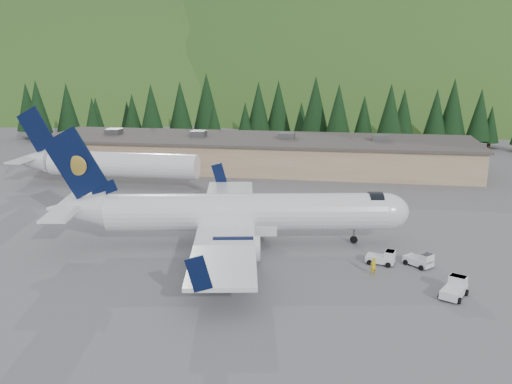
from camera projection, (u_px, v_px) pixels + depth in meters
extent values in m
plane|color=slate|center=(247.00, 244.00, 58.43)|extent=(600.00, 600.00, 0.00)
cylinder|color=white|center=(247.00, 212.00, 57.60)|extent=(28.27, 8.72, 3.77)
ellipsoid|color=white|center=(384.00, 211.00, 57.87)|extent=(5.49, 4.58, 3.77)
cylinder|color=black|center=(375.00, 207.00, 57.74)|extent=(1.93, 3.31, 3.11)
cone|color=white|center=(77.00, 209.00, 57.18)|extent=(6.59, 4.78, 3.77)
cube|color=white|center=(237.00, 227.00, 57.97)|extent=(8.46, 4.59, 1.00)
cube|color=white|center=(227.00, 222.00, 57.81)|extent=(11.51, 34.49, 0.35)
cube|color=black|center=(219.00, 174.00, 73.97)|extent=(2.02, 0.51, 2.88)
cube|color=black|center=(199.00, 274.00, 40.95)|extent=(2.02, 0.51, 2.88)
cylinder|color=black|center=(237.00, 214.00, 63.67)|extent=(4.55, 3.02, 2.30)
cylinder|color=white|center=(254.00, 213.00, 63.70)|extent=(1.03, 2.51, 2.44)
cube|color=white|center=(237.00, 209.00, 63.53)|extent=(2.21, 0.64, 0.90)
cylinder|color=black|center=(236.00, 249.00, 52.40)|extent=(4.55, 3.02, 2.30)
cylinder|color=white|center=(257.00, 249.00, 52.44)|extent=(1.03, 2.51, 2.44)
cube|color=white|center=(236.00, 243.00, 52.27)|extent=(2.21, 0.64, 0.90)
cube|color=black|center=(75.00, 163.00, 56.04)|extent=(6.15, 1.40, 7.35)
ellipsoid|color=gold|center=(78.00, 165.00, 56.29)|extent=(1.98, 0.53, 1.98)
ellipsoid|color=gold|center=(77.00, 166.00, 55.90)|extent=(1.98, 0.53, 1.98)
cube|color=black|center=(104.00, 189.00, 56.72)|extent=(2.76, 0.74, 1.99)
cube|color=white|center=(72.00, 204.00, 57.05)|extent=(4.80, 12.78, 0.22)
cylinder|color=slate|center=(354.00, 235.00, 58.42)|extent=(0.23, 0.23, 1.80)
cylinder|color=black|center=(354.00, 240.00, 58.55)|extent=(0.80, 0.41, 0.76)
cylinder|color=slate|center=(218.00, 227.00, 60.75)|extent=(0.28, 0.28, 2.00)
cylinder|color=black|center=(222.00, 231.00, 60.87)|extent=(1.15, 0.54, 1.10)
cylinder|color=black|center=(215.00, 231.00, 60.85)|extent=(1.15, 0.54, 1.10)
cylinder|color=slate|center=(216.00, 244.00, 55.51)|extent=(0.28, 0.28, 2.00)
cylinder|color=black|center=(220.00, 248.00, 55.62)|extent=(1.15, 0.54, 1.10)
cylinder|color=black|center=(212.00, 248.00, 55.61)|extent=(1.15, 0.54, 1.10)
cylinder|color=white|center=(123.00, 165.00, 82.11)|extent=(22.00, 3.60, 3.60)
cone|color=white|center=(33.00, 160.00, 84.23)|extent=(5.00, 3.60, 3.60)
cube|color=black|center=(37.00, 130.00, 82.95)|extent=(5.82, 0.28, 6.89)
cube|color=white|center=(33.00, 156.00, 84.08)|extent=(2.40, 11.00, 0.20)
cube|color=white|center=(380.00, 259.00, 52.92)|extent=(2.80, 1.86, 0.60)
cube|color=white|center=(390.00, 255.00, 52.47)|extent=(1.12, 1.37, 0.77)
cube|color=black|center=(390.00, 251.00, 52.39)|extent=(1.01, 1.26, 0.09)
cylinder|color=black|center=(391.00, 260.00, 53.26)|extent=(0.51, 0.30, 0.48)
cylinder|color=black|center=(388.00, 265.00, 52.04)|extent=(0.51, 0.30, 0.48)
cylinder|color=black|center=(372.00, 258.00, 53.91)|extent=(0.51, 0.30, 0.48)
cylinder|color=black|center=(369.00, 262.00, 52.69)|extent=(0.51, 0.30, 0.48)
cube|color=white|center=(418.00, 261.00, 52.39)|extent=(2.79, 2.71, 0.61)
cube|color=white|center=(426.00, 258.00, 51.60)|extent=(1.46, 1.48, 0.78)
cube|color=black|center=(427.00, 255.00, 51.52)|extent=(1.34, 1.35, 0.09)
cylinder|color=black|center=(430.00, 264.00, 52.20)|extent=(0.49, 0.47, 0.48)
cylinder|color=black|center=(421.00, 268.00, 51.37)|extent=(0.49, 0.47, 0.48)
cylinder|color=black|center=(415.00, 259.00, 53.52)|extent=(0.49, 0.47, 0.48)
cylinder|color=black|center=(406.00, 262.00, 52.69)|extent=(0.49, 0.47, 0.48)
cube|color=white|center=(454.00, 291.00, 45.73)|extent=(2.57, 3.20, 0.67)
cube|color=white|center=(458.00, 281.00, 46.33)|extent=(1.62, 1.46, 0.86)
cube|color=black|center=(458.00, 276.00, 46.24)|extent=(1.49, 1.33, 0.10)
cylinder|color=black|center=(448.00, 288.00, 46.97)|extent=(0.43, 0.57, 0.53)
cylinder|color=black|center=(466.00, 293.00, 46.10)|extent=(0.43, 0.57, 0.53)
cylinder|color=black|center=(440.00, 296.00, 45.48)|extent=(0.43, 0.57, 0.53)
cylinder|color=black|center=(459.00, 301.00, 44.61)|extent=(0.43, 0.57, 0.53)
cube|color=#9B855F|center=(257.00, 154.00, 95.00)|extent=(70.00, 16.00, 4.80)
cube|color=#47423D|center=(257.00, 139.00, 94.38)|extent=(71.00, 17.00, 0.40)
cube|color=slate|center=(114.00, 132.00, 98.08)|extent=(2.50, 2.50, 1.00)
cube|color=slate|center=(198.00, 134.00, 95.77)|extent=(2.50, 2.50, 1.00)
cube|color=slate|center=(287.00, 136.00, 93.45)|extent=(2.50, 2.50, 1.00)
cube|color=slate|center=(380.00, 138.00, 91.13)|extent=(2.50, 2.50, 1.00)
imported|color=gold|center=(373.00, 266.00, 50.20)|extent=(0.71, 0.62, 1.62)
cone|color=black|center=(27.00, 107.00, 126.00)|extent=(5.15, 5.15, 10.53)
cone|color=black|center=(37.00, 107.00, 121.02)|extent=(5.51, 5.51, 11.26)
cone|color=black|center=(67.00, 107.00, 125.04)|extent=(5.14, 5.14, 10.52)
cone|color=black|center=(96.00, 115.00, 127.52)|extent=(3.78, 3.78, 7.73)
cone|color=black|center=(93.00, 117.00, 119.41)|extent=(4.05, 4.05, 8.28)
cone|color=black|center=(127.00, 117.00, 124.86)|extent=(3.56, 3.56, 7.28)
cone|color=black|center=(133.00, 115.00, 120.03)|extent=(4.36, 4.36, 8.92)
cone|color=black|center=(151.00, 110.00, 117.82)|extent=(5.26, 5.26, 10.75)
cone|color=black|center=(180.00, 107.00, 120.94)|extent=(5.40, 5.40, 11.04)
cone|color=black|center=(207.00, 102.00, 123.09)|extent=(6.06, 6.06, 12.40)
cone|color=black|center=(214.00, 123.00, 112.25)|extent=(3.84, 3.84, 7.85)
cone|color=black|center=(245.00, 120.00, 119.66)|extent=(3.64, 3.64, 7.44)
cone|color=black|center=(259.00, 108.00, 120.37)|extent=(5.38, 5.38, 11.00)
cone|color=black|center=(278.00, 107.00, 121.55)|extent=(5.45, 5.45, 11.16)
cone|color=black|center=(301.00, 119.00, 121.07)|extent=(3.59, 3.59, 7.35)
cone|color=black|center=(315.00, 108.00, 112.07)|extent=(6.00, 6.00, 12.28)
cone|color=black|center=(338.00, 114.00, 107.75)|extent=(5.52, 5.52, 11.28)
cone|color=black|center=(364.00, 120.00, 108.77)|extent=(4.58, 4.58, 9.36)
cone|color=black|center=(390.00, 114.00, 106.62)|extent=(5.57, 5.57, 11.40)
cone|color=black|center=(403.00, 114.00, 114.81)|extent=(4.91, 4.91, 10.04)
cone|color=black|center=(436.00, 114.00, 114.04)|extent=(4.96, 4.96, 10.14)
cone|color=black|center=(453.00, 108.00, 114.45)|extent=(5.79, 5.79, 11.85)
cone|color=black|center=(480.00, 114.00, 113.02)|extent=(4.99, 4.99, 10.21)
cone|color=black|center=(491.00, 124.00, 113.48)|extent=(3.59, 3.59, 7.34)
ellipsoid|color=#1F4E1D|center=(115.00, 268.00, 253.38)|extent=(336.00, 240.00, 240.00)
ellipsoid|color=#1F4E1D|center=(407.00, 281.00, 264.46)|extent=(420.00, 300.00, 300.00)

